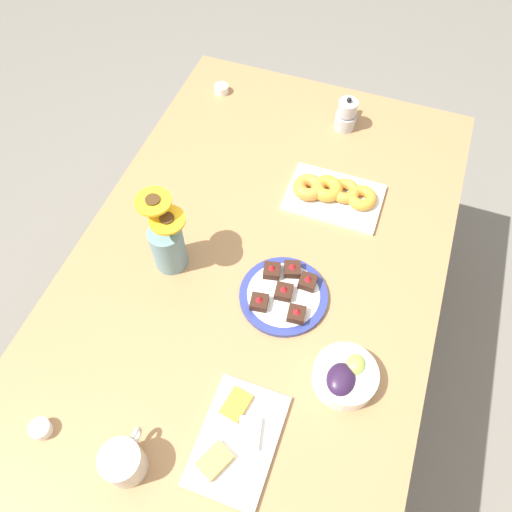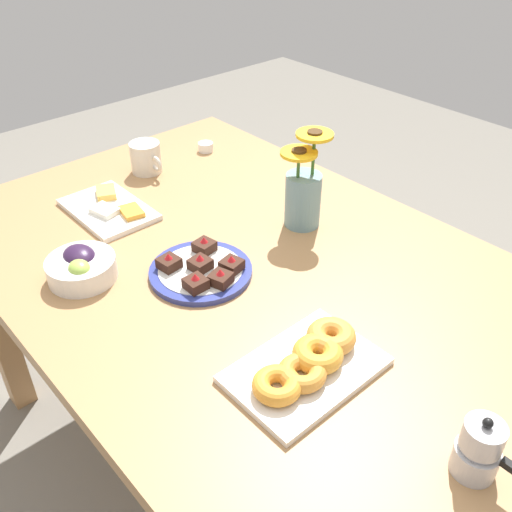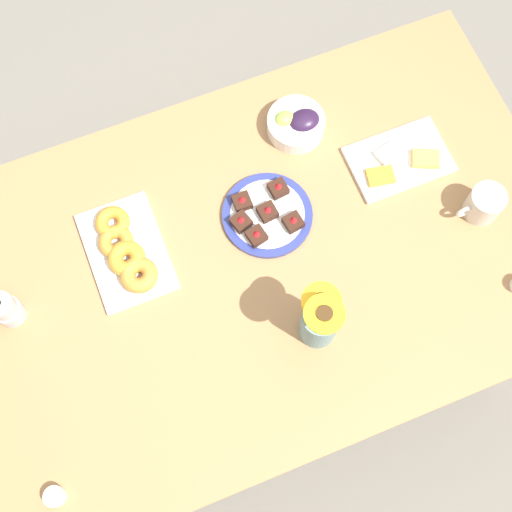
# 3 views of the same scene
# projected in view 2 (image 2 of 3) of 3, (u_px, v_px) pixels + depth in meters

# --- Properties ---
(ground_plane) EXTENTS (6.00, 6.00, 0.00)m
(ground_plane) POSITION_uv_depth(u_px,v_px,m) (256.00, 465.00, 1.73)
(ground_plane) COLOR slate
(dining_table) EXTENTS (1.60, 1.00, 0.74)m
(dining_table) POSITION_uv_depth(u_px,v_px,m) (256.00, 299.00, 1.35)
(dining_table) COLOR #A87A4C
(dining_table) RESTS_ON ground_plane
(coffee_mug) EXTENTS (0.12, 0.09, 0.09)m
(coffee_mug) POSITION_uv_depth(u_px,v_px,m) (146.00, 157.00, 1.68)
(coffee_mug) COLOR beige
(coffee_mug) RESTS_ON dining_table
(grape_bowl) EXTENTS (0.15, 0.15, 0.07)m
(grape_bowl) POSITION_uv_depth(u_px,v_px,m) (81.00, 267.00, 1.27)
(grape_bowl) COLOR white
(grape_bowl) RESTS_ON dining_table
(cheese_platter) EXTENTS (0.26, 0.17, 0.03)m
(cheese_platter) POSITION_uv_depth(u_px,v_px,m) (109.00, 208.00, 1.51)
(cheese_platter) COLOR white
(cheese_platter) RESTS_ON dining_table
(croissant_platter) EXTENTS (0.19, 0.28, 0.05)m
(croissant_platter) POSITION_uv_depth(u_px,v_px,m) (308.00, 363.00, 1.04)
(croissant_platter) COLOR white
(croissant_platter) RESTS_ON dining_table
(jam_cup_berry) EXTENTS (0.05, 0.05, 0.03)m
(jam_cup_berry) POSITION_uv_depth(u_px,v_px,m) (206.00, 147.00, 1.82)
(jam_cup_berry) COLOR white
(jam_cup_berry) RESTS_ON dining_table
(dessert_plate) EXTENTS (0.23, 0.23, 0.05)m
(dessert_plate) POSITION_uv_depth(u_px,v_px,m) (201.00, 270.00, 1.28)
(dessert_plate) COLOR navy
(dessert_plate) RESTS_ON dining_table
(flower_vase) EXTENTS (0.10, 0.13, 0.25)m
(flower_vase) POSITION_uv_depth(u_px,v_px,m) (303.00, 194.00, 1.42)
(flower_vase) COLOR #6B939E
(flower_vase) RESTS_ON dining_table
(moka_pot) EXTENTS (0.11, 0.07, 0.12)m
(moka_pot) POSITION_uv_depth(u_px,v_px,m) (479.00, 450.00, 0.85)
(moka_pot) COLOR #B7B7BC
(moka_pot) RESTS_ON dining_table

